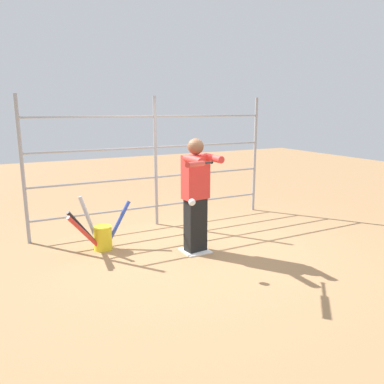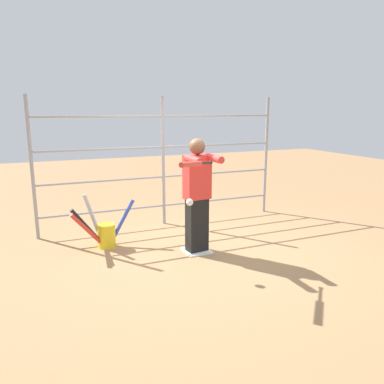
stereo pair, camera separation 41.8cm
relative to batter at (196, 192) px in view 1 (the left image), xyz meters
name	(u,v)px [view 1 (the left image)]	position (x,y,z in m)	size (l,w,h in m)	color
ground_plane	(195,251)	(0.00, -0.02, -0.95)	(24.00, 24.00, 0.00)	#9E754C
home_plate	(195,251)	(0.00, -0.02, -0.94)	(0.40, 0.40, 0.02)	white
fence_backstop	(156,162)	(0.00, -1.62, 0.26)	(4.63, 0.06, 2.42)	#939399
batter	(196,192)	(0.00, 0.00, 0.00)	(0.45, 0.62, 1.76)	black
baseball_bat_swinging	(198,164)	(0.40, 0.81, 0.56)	(0.71, 0.62, 0.14)	black
softball_in_flight	(192,202)	(0.36, 0.56, 0.01)	(0.10, 0.10, 0.10)	white
bat_bucket	(101,235)	(1.30, -0.75, -0.70)	(1.07, 0.46, 0.89)	yellow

